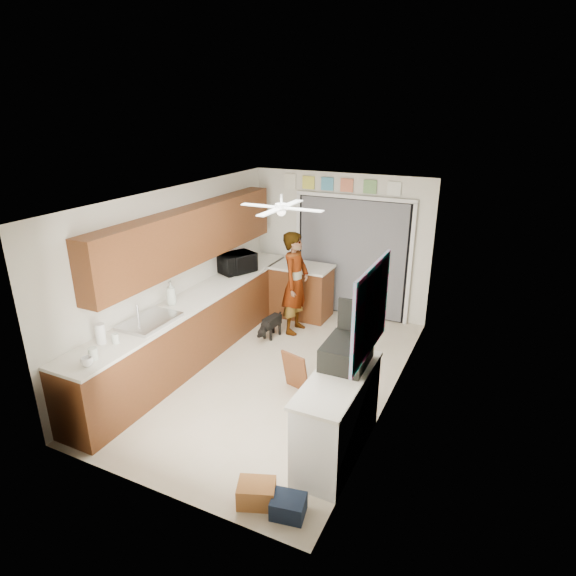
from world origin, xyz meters
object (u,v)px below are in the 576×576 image
(microwave, at_px, (237,263))
(cardboard_box, at_px, (256,493))
(man, at_px, (295,283))
(navy_crate, at_px, (288,506))
(cup, at_px, (87,362))
(soap_bottle, at_px, (171,293))
(suitcase, at_px, (346,353))
(paper_towel_roll, at_px, (100,334))
(dog, at_px, (272,325))

(microwave, bearing_deg, cardboard_box, -122.42)
(cardboard_box, height_order, man, man)
(microwave, distance_m, navy_crate, 4.40)
(microwave, distance_m, man, 1.04)
(cup, xyz_separation_m, cardboard_box, (2.07, -0.05, -0.88))
(soap_bottle, relative_size, suitcase, 0.57)
(microwave, relative_size, paper_towel_roll, 2.39)
(man, distance_m, dog, 0.79)
(cardboard_box, relative_size, dog, 0.70)
(microwave, height_order, navy_crate, microwave)
(microwave, height_order, cup, microwave)
(man, relative_size, dog, 3.38)
(microwave, relative_size, soap_bottle, 1.69)
(suitcase, relative_size, cardboard_box, 1.70)
(cup, xyz_separation_m, suitcase, (2.47, 1.24, 0.08))
(soap_bottle, height_order, dog, soap_bottle)
(microwave, bearing_deg, suitcase, -104.46)
(soap_bottle, bearing_deg, suitcase, -10.85)
(soap_bottle, xyz_separation_m, man, (1.09, 1.76, -0.26))
(cup, relative_size, dog, 0.26)
(microwave, bearing_deg, cup, -152.74)
(navy_crate, distance_m, man, 3.98)
(cup, relative_size, navy_crate, 0.42)
(man, bearing_deg, dog, 145.49)
(suitcase, bearing_deg, paper_towel_roll, -165.55)
(paper_towel_roll, xyz_separation_m, cardboard_box, (2.33, -0.51, -0.95))
(suitcase, distance_m, man, 2.83)
(navy_crate, distance_m, dog, 3.69)
(cup, bearing_deg, man, 76.88)
(cardboard_box, distance_m, navy_crate, 0.34)
(cup, bearing_deg, paper_towel_roll, 120.04)
(cup, height_order, dog, cup)
(paper_towel_roll, bearing_deg, cup, -59.96)
(man, xyz_separation_m, dog, (-0.24, -0.37, -0.65))
(paper_towel_roll, bearing_deg, cardboard_box, -12.38)
(paper_towel_roll, height_order, cardboard_box, paper_towel_roll)
(navy_crate, xyz_separation_m, dog, (-1.83, 3.20, 0.10))
(paper_towel_roll, height_order, dog, paper_towel_roll)
(suitcase, height_order, dog, suitcase)
(cardboard_box, distance_m, man, 3.86)
(microwave, height_order, soap_bottle, soap_bottle)
(paper_towel_roll, xyz_separation_m, dog, (0.84, 2.69, -0.86))
(suitcase, xyz_separation_m, man, (-1.65, 2.28, -0.22))
(soap_bottle, xyz_separation_m, cardboard_box, (2.34, -1.82, -1.00))
(dog, bearing_deg, cup, -92.06)
(microwave, bearing_deg, navy_crate, -118.68)
(soap_bottle, height_order, suitcase, soap_bottle)
(cardboard_box, xyz_separation_m, man, (-1.25, 3.57, 0.74))
(dog, bearing_deg, suitcase, -36.91)
(cup, relative_size, suitcase, 0.22)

